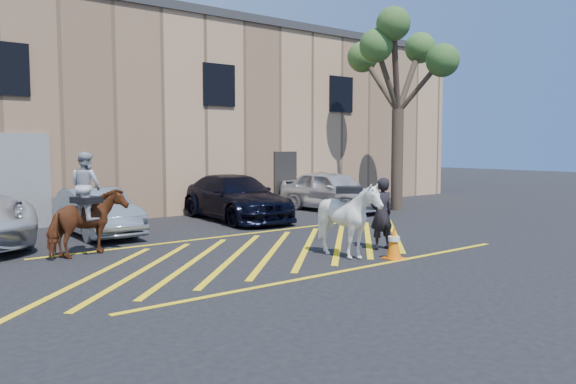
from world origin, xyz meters
TOP-DOWN VIEW (x-y plane):
  - ground at (0.00, 0.00)m, footprint 90.00×90.00m
  - car_silver_sedan at (-2.37, 4.51)m, footprint 1.38×3.88m
  - car_blue_suv at (2.33, 4.89)m, footprint 2.45×5.20m
  - car_white_suv at (6.52, 4.75)m, footprint 2.14×4.57m
  - handler at (2.17, -1.66)m, footprint 0.68×0.52m
  - warehouse at (-0.01, 11.99)m, footprint 32.42×10.20m
  - hatching_zone at (-0.00, -0.30)m, footprint 12.60×5.12m
  - mounted_bay at (-3.53, 1.79)m, footprint 1.90×1.31m
  - saddled_white at (0.88, -1.90)m, footprint 2.01×2.02m
  - traffic_cone at (1.55, -2.60)m, footprint 0.38×0.38m
  - tree at (8.66, 3.53)m, footprint 3.99×4.37m

SIDE VIEW (x-z plane):
  - ground at x=0.00m, z-range 0.00..0.00m
  - hatching_zone at x=0.00m, z-range 0.00..0.01m
  - traffic_cone at x=1.55m, z-range 0.00..0.73m
  - car_silver_sedan at x=-2.37m, z-range 0.00..1.27m
  - car_blue_suv at x=2.33m, z-range 0.00..1.47m
  - car_white_suv at x=6.52m, z-range 0.00..1.51m
  - saddled_white at x=0.88m, z-range 0.01..1.67m
  - handler at x=2.17m, z-range 0.00..1.69m
  - mounted_bay at x=-3.53m, z-range -0.22..2.08m
  - warehouse at x=-0.01m, z-range 0.00..7.30m
  - tree at x=8.66m, z-range 2.04..9.35m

